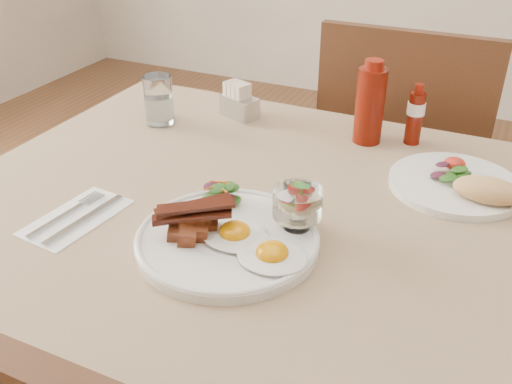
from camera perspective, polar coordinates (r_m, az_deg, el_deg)
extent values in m
cylinder|color=#542F1A|center=(1.65, -9.16, -3.29)|extent=(0.06, 0.06, 0.71)
cube|color=#542F1A|center=(0.95, 7.19, -3.89)|extent=(1.30, 0.85, 0.04)
cube|color=#9C8460|center=(0.94, 7.27, -2.83)|extent=(1.33, 0.88, 0.00)
cylinder|color=#542F1A|center=(1.73, 6.53, -6.65)|extent=(0.04, 0.04, 0.45)
cylinder|color=#542F1A|center=(1.68, 18.32, -9.47)|extent=(0.04, 0.04, 0.45)
cylinder|color=#542F1A|center=(2.02, 9.90, -1.00)|extent=(0.04, 0.04, 0.45)
cylinder|color=#542F1A|center=(1.98, 19.93, -3.24)|extent=(0.04, 0.04, 0.45)
cube|color=#542F1A|center=(1.72, 14.66, 1.70)|extent=(0.42, 0.42, 0.03)
cube|color=#542F1A|center=(1.44, 14.19, 6.47)|extent=(0.42, 0.03, 0.46)
cylinder|color=white|center=(0.87, -2.87, -4.83)|extent=(0.28, 0.28, 0.02)
ellipsoid|color=white|center=(0.81, 1.62, -6.41)|extent=(0.13, 0.12, 0.01)
ellipsoid|color=orange|center=(0.81, 1.63, -6.05)|extent=(0.05, 0.05, 0.03)
ellipsoid|color=white|center=(0.86, -2.12, -4.32)|extent=(0.13, 0.12, 0.01)
ellipsoid|color=orange|center=(0.85, -2.13, -3.97)|extent=(0.05, 0.05, 0.03)
cube|color=brown|center=(0.87, -6.72, -3.30)|extent=(0.03, 0.03, 0.02)
cube|color=brown|center=(0.85, -5.72, -3.99)|extent=(0.03, 0.03, 0.03)
cube|color=brown|center=(0.86, -8.08, -4.07)|extent=(0.02, 0.02, 0.02)
cube|color=brown|center=(0.87, -4.68, -3.36)|extent=(0.03, 0.03, 0.02)
cube|color=brown|center=(0.85, -6.88, -4.44)|extent=(0.03, 0.03, 0.03)
cube|color=brown|center=(0.88, -7.57, -3.04)|extent=(0.02, 0.02, 0.02)
cube|color=brown|center=(0.85, -5.90, -2.62)|extent=(0.03, 0.03, 0.02)
cube|color=brown|center=(0.85, -6.97, -2.80)|extent=(0.02, 0.02, 0.02)
cube|color=brown|center=(0.86, -5.20, -2.43)|extent=(0.03, 0.03, 0.02)
cube|color=#4E1B0D|center=(0.86, -6.54, -2.28)|extent=(0.11, 0.08, 0.01)
cube|color=#4E1B0D|center=(0.84, -6.33, -2.30)|extent=(0.11, 0.07, 0.01)
cube|color=#4E1B0D|center=(0.85, -6.30, -1.42)|extent=(0.10, 0.10, 0.01)
cube|color=#4E1B0D|center=(0.84, -6.03, -1.43)|extent=(0.11, 0.08, 0.01)
ellipsoid|color=#184612|center=(0.94, -3.59, -0.89)|extent=(0.04, 0.03, 0.01)
ellipsoid|color=#184612|center=(0.94, -2.45, -0.83)|extent=(0.04, 0.03, 0.01)
ellipsoid|color=#3D1325|center=(0.96, -3.82, -0.09)|extent=(0.03, 0.03, 0.01)
ellipsoid|color=#184612|center=(0.92, -4.04, -1.04)|extent=(0.04, 0.03, 0.01)
ellipsoid|color=#184612|center=(0.94, -4.50, -0.43)|extent=(0.04, 0.03, 0.01)
ellipsoid|color=#3D1325|center=(0.92, -2.91, -0.63)|extent=(0.03, 0.03, 0.01)
ellipsoid|color=#184612|center=(0.95, -3.04, 0.58)|extent=(0.04, 0.03, 0.01)
ellipsoid|color=#184612|center=(0.93, -2.51, 0.38)|extent=(0.03, 0.03, 0.01)
ellipsoid|color=#3D1325|center=(0.94, -4.56, 0.62)|extent=(0.03, 0.02, 0.01)
ellipsoid|color=#184612|center=(0.92, -3.87, 0.33)|extent=(0.04, 0.03, 0.01)
ellipsoid|color=#184612|center=(0.92, -2.89, 0.46)|extent=(0.03, 0.03, 0.01)
cylinder|color=#D75516|center=(0.93, -3.24, 0.62)|extent=(0.02, 0.03, 0.01)
cylinder|color=#D75516|center=(0.94, -3.61, 1.00)|extent=(0.04, 0.01, 0.01)
cylinder|color=#D75516|center=(0.92, -3.36, 0.28)|extent=(0.03, 0.02, 0.01)
cylinder|color=#D75516|center=(0.92, -4.21, 0.48)|extent=(0.03, 0.03, 0.01)
cylinder|color=white|center=(0.88, 4.10, -3.22)|extent=(0.04, 0.04, 0.01)
cylinder|color=white|center=(0.88, 4.13, -2.65)|extent=(0.02, 0.02, 0.01)
cylinder|color=white|center=(0.86, 4.19, -1.10)|extent=(0.08, 0.08, 0.04)
cylinder|color=#FDF2B3|center=(0.88, 4.01, -1.16)|extent=(0.02, 0.02, 0.01)
cylinder|color=#FDF2B3|center=(0.86, 4.52, -1.84)|extent=(0.02, 0.02, 0.01)
cylinder|color=#FDF2B3|center=(0.87, 4.92, -0.92)|extent=(0.02, 0.02, 0.01)
cylinder|color=#97CC3E|center=(0.87, 4.30, 0.06)|extent=(0.03, 0.03, 0.01)
cone|color=red|center=(0.84, 4.32, -0.67)|extent=(0.02, 0.02, 0.02)
cone|color=red|center=(0.86, 3.50, 0.23)|extent=(0.02, 0.02, 0.02)
cone|color=red|center=(0.86, 4.99, 0.39)|extent=(0.02, 0.02, 0.02)
ellipsoid|color=#388B32|center=(0.84, 4.44, 0.63)|extent=(0.02, 0.01, 0.00)
ellipsoid|color=#388B32|center=(0.84, 4.87, 0.60)|extent=(0.02, 0.01, 0.00)
cylinder|color=white|center=(1.08, 19.25, 0.73)|extent=(0.23, 0.23, 0.01)
ellipsoid|color=#184612|center=(1.08, 18.50, 1.58)|extent=(0.04, 0.03, 0.01)
ellipsoid|color=#184612|center=(1.08, 19.96, 1.73)|extent=(0.04, 0.03, 0.01)
ellipsoid|color=#3D1325|center=(1.06, 17.75, 1.64)|extent=(0.03, 0.03, 0.01)
ellipsoid|color=#184612|center=(1.05, 18.66, 1.32)|extent=(0.04, 0.03, 0.01)
ellipsoid|color=#184612|center=(1.06, 20.02, 1.38)|extent=(0.03, 0.03, 0.01)
ellipsoid|color=#3D1325|center=(1.09, 18.15, 2.64)|extent=(0.03, 0.03, 0.01)
ellipsoid|color=#184612|center=(1.07, 19.68, 2.16)|extent=(0.03, 0.03, 0.01)
ellipsoid|color=red|center=(1.10, 19.22, 2.51)|extent=(0.04, 0.03, 0.02)
ellipsoid|color=tan|center=(1.02, 22.18, 0.27)|extent=(0.12, 0.08, 0.04)
cylinder|color=#611005|center=(1.18, 11.31, 8.42)|extent=(0.07, 0.07, 0.15)
cylinder|color=maroon|center=(1.16, 11.75, 12.39)|extent=(0.05, 0.05, 0.02)
cylinder|color=#611005|center=(1.21, 15.58, 7.08)|extent=(0.04, 0.04, 0.11)
cylinder|color=white|center=(1.20, 15.73, 8.07)|extent=(0.04, 0.04, 0.03)
cylinder|color=maroon|center=(1.18, 16.00, 9.87)|extent=(0.02, 0.02, 0.02)
cube|color=silver|center=(1.30, -1.66, 8.52)|extent=(0.10, 0.08, 0.05)
cube|color=beige|center=(1.31, -2.54, 10.01)|extent=(0.02, 0.04, 0.05)
cube|color=beige|center=(1.30, -2.11, 9.86)|extent=(0.02, 0.04, 0.05)
cube|color=beige|center=(1.29, -1.68, 9.70)|extent=(0.02, 0.04, 0.05)
cube|color=beige|center=(1.28, -1.24, 9.54)|extent=(0.02, 0.04, 0.05)
cylinder|color=white|center=(1.28, -9.70, 9.07)|extent=(0.06, 0.06, 0.11)
cylinder|color=silver|center=(1.29, -9.62, 8.14)|extent=(0.05, 0.05, 0.06)
cube|color=white|center=(0.98, -17.51, -2.43)|extent=(0.12, 0.19, 0.00)
cube|color=silver|center=(0.97, -16.76, -2.59)|extent=(0.03, 0.17, 0.00)
cube|color=silver|center=(0.98, -19.36, -2.66)|extent=(0.02, 0.11, 0.00)
cube|color=silver|center=(1.03, -16.50, -0.46)|extent=(0.01, 0.04, 0.00)
cube|color=silver|center=(1.02, -16.23, -0.57)|extent=(0.01, 0.04, 0.00)
cube|color=silver|center=(1.02, -15.95, -0.67)|extent=(0.01, 0.04, 0.00)
cube|color=silver|center=(1.01, -15.67, -0.78)|extent=(0.01, 0.04, 0.00)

